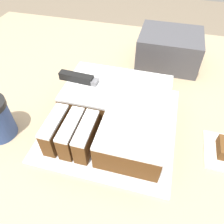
% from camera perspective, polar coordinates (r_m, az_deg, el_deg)
% --- Properties ---
extents(ground_plane, '(8.00, 8.00, 0.00)m').
position_cam_1_polar(ground_plane, '(1.50, -0.72, -25.12)').
color(ground_plane, '#7F705B').
extents(countertop, '(1.40, 1.10, 0.95)m').
position_cam_1_polar(countertop, '(1.06, -0.96, -16.70)').
color(countertop, tan).
rests_on(countertop, ground_plane).
extents(cake_board, '(0.35, 0.36, 0.01)m').
position_cam_1_polar(cake_board, '(0.61, 0.00, -2.70)').
color(cake_board, white).
rests_on(cake_board, countertop).
extents(cake, '(0.29, 0.30, 0.08)m').
position_cam_1_polar(cake, '(0.59, 0.65, 0.29)').
color(cake, brown).
rests_on(cake, cake_board).
extents(knife, '(0.27, 0.04, 0.02)m').
position_cam_1_polar(knife, '(0.61, -6.81, 8.30)').
color(knife, silver).
rests_on(knife, cake).
extents(storage_box, '(0.21, 0.18, 0.12)m').
position_cam_1_polar(storage_box, '(0.84, 14.65, 15.69)').
color(storage_box, '#47474C').
rests_on(storage_box, countertop).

